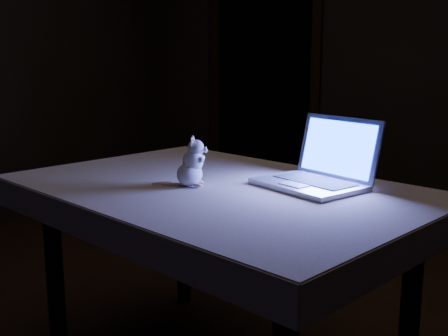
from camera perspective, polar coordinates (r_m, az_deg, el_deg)
The scene contains 7 objects.
floor at distance 2.69m, azimuth 4.28°, elevation -14.54°, with size 5.00×5.00×0.00m, color black.
back_wall at distance 4.82m, azimuth 16.61°, elevation 12.49°, with size 4.50×0.04×2.60m, color black.
doorway at distance 5.15m, azimuth 4.17°, elevation 10.21°, with size 1.06×0.36×2.13m, color black, non-canonical shape.
table at distance 2.08m, azimuth -0.59°, elevation -11.69°, with size 1.34×0.86×0.72m, color black, non-canonical shape.
tablecloth at distance 1.94m, azimuth 1.90°, elevation -3.45°, with size 1.45×0.97×0.10m, color beige, non-canonical shape.
laptop at distance 1.93m, azimuth 8.67°, elevation 1.48°, with size 0.35×0.31×0.24m, color #B3B2B7, non-canonical shape.
plush_mouse at distance 1.94m, azimuth -3.54°, elevation 0.66°, with size 0.13×0.13×0.17m, color silver, non-canonical shape.
Camera 1 is at (0.93, -2.23, 1.18)m, focal length 45.00 mm.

